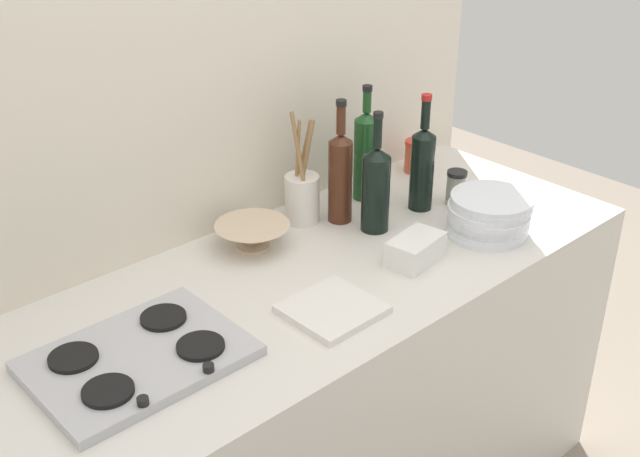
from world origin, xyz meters
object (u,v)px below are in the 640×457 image
(stovetop_hob, at_px, (138,358))
(wine_bottle_leftmost, at_px, (366,154))
(plate_stack, at_px, (489,215))
(wine_bottle_mid_right, at_px, (422,166))
(utensil_crock, at_px, (302,196))
(condiment_jar_rear, at_px, (416,156))
(condiment_jar_front, at_px, (456,188))
(wine_bottle_rightmost, at_px, (340,175))
(mixing_bowl, at_px, (253,235))
(butter_dish, at_px, (416,249))
(wine_bottle_mid_left, at_px, (376,187))
(cutting_board, at_px, (332,309))

(stovetop_hob, bearing_deg, wine_bottle_leftmost, 15.21)
(plate_stack, bearing_deg, wine_bottle_mid_right, 94.01)
(utensil_crock, height_order, condiment_jar_rear, utensil_crock)
(stovetop_hob, height_order, plate_stack, plate_stack)
(plate_stack, height_order, condiment_jar_front, plate_stack)
(wine_bottle_rightmost, xyz_separation_m, mixing_bowl, (-0.29, 0.04, -0.10))
(plate_stack, height_order, utensil_crock, utensil_crock)
(butter_dish, distance_m, utensil_crock, 0.38)
(stovetop_hob, xyz_separation_m, wine_bottle_leftmost, (0.94, 0.25, 0.13))
(wine_bottle_mid_right, distance_m, utensil_crock, 0.36)
(wine_bottle_leftmost, bearing_deg, wine_bottle_rightmost, -159.85)
(wine_bottle_mid_left, relative_size, condiment_jar_front, 3.29)
(plate_stack, relative_size, condiment_jar_front, 2.22)
(mixing_bowl, bearing_deg, utensil_crock, 8.64)
(wine_bottle_rightmost, bearing_deg, butter_dish, -93.40)
(plate_stack, distance_m, condiment_jar_rear, 0.45)
(mixing_bowl, relative_size, cutting_board, 0.99)
(wine_bottle_leftmost, height_order, wine_bottle_rightmost, wine_bottle_rightmost)
(stovetop_hob, xyz_separation_m, cutting_board, (0.44, -0.14, -0.00))
(wine_bottle_mid_right, xyz_separation_m, mixing_bowl, (-0.52, 0.14, -0.09))
(plate_stack, bearing_deg, wine_bottle_mid_left, 133.00)
(wine_bottle_leftmost, bearing_deg, utensil_crock, 177.85)
(utensil_crock, bearing_deg, wine_bottle_mid_left, -56.04)
(wine_bottle_rightmost, distance_m, butter_dish, 0.32)
(utensil_crock, xyz_separation_m, condiment_jar_rear, (0.50, 0.02, -0.03))
(stovetop_hob, relative_size, wine_bottle_leftmost, 1.26)
(stovetop_hob, distance_m, wine_bottle_mid_right, 1.02)
(condiment_jar_front, bearing_deg, wine_bottle_leftmost, 128.23)
(plate_stack, relative_size, mixing_bowl, 1.15)
(wine_bottle_mid_left, bearing_deg, mixing_bowl, 156.01)
(butter_dish, bearing_deg, wine_bottle_mid_left, 75.45)
(utensil_crock, bearing_deg, wine_bottle_rightmost, -38.88)
(stovetop_hob, distance_m, plate_stack, 1.03)
(wine_bottle_mid_right, distance_m, butter_dish, 0.33)
(condiment_jar_rear, bearing_deg, stovetop_hob, -166.77)
(plate_stack, bearing_deg, condiment_jar_front, 65.79)
(utensil_crock, bearing_deg, cutting_board, -122.83)
(mixing_bowl, height_order, condiment_jar_rear, condiment_jar_rear)
(wine_bottle_leftmost, distance_m, wine_bottle_mid_right, 0.18)
(wine_bottle_mid_left, height_order, cutting_board, wine_bottle_mid_left)
(wine_bottle_mid_left, xyz_separation_m, condiment_jar_rear, (0.38, 0.19, -0.07))
(mixing_bowl, distance_m, condiment_jar_front, 0.64)
(wine_bottle_leftmost, distance_m, butter_dish, 0.42)
(plate_stack, xyz_separation_m, condiment_jar_rear, (0.17, 0.42, -0.00))
(stovetop_hob, xyz_separation_m, plate_stack, (1.02, -0.14, 0.04))
(condiment_jar_front, bearing_deg, cutting_board, -165.12)
(wine_bottle_mid_left, distance_m, wine_bottle_rightmost, 0.11)
(wine_bottle_mid_left, relative_size, butter_dish, 2.23)
(plate_stack, bearing_deg, utensil_crock, 129.38)
(plate_stack, distance_m, butter_dish, 0.27)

